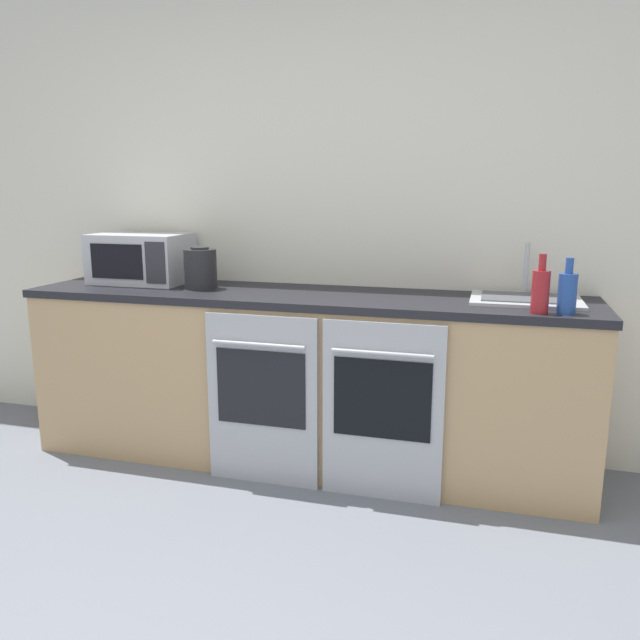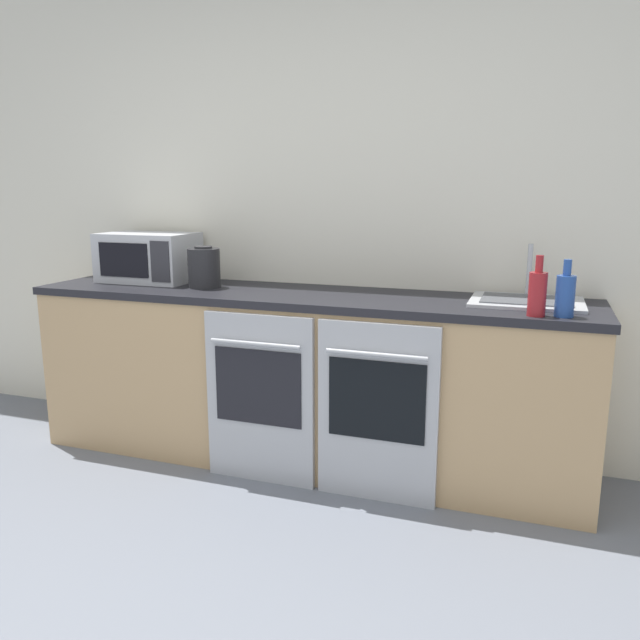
{
  "view_description": "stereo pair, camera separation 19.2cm",
  "coord_description": "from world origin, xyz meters",
  "views": [
    {
      "loc": [
        0.94,
        -1.11,
        1.43
      ],
      "look_at": [
        0.09,
        1.89,
        0.77
      ],
      "focal_mm": 35.0,
      "sensor_mm": 36.0,
      "label": 1
    },
    {
      "loc": [
        1.13,
        -1.05,
        1.43
      ],
      "look_at": [
        0.09,
        1.89,
        0.77
      ],
      "focal_mm": 35.0,
      "sensor_mm": 36.0,
      "label": 2
    }
  ],
  "objects": [
    {
      "name": "microwave",
      "position": [
        -0.98,
        1.99,
        1.04
      ],
      "size": [
        0.52,
        0.34,
        0.28
      ],
      "color": "#B7BABF",
      "rests_on": "counter_back"
    },
    {
      "name": "kettle",
      "position": [
        -0.57,
        1.89,
        1.01
      ],
      "size": [
        0.17,
        0.17,
        0.22
      ],
      "color": "#232326",
      "rests_on": "counter_back"
    },
    {
      "name": "wall_back",
      "position": [
        0.0,
        2.22,
        1.3
      ],
      "size": [
        10.0,
        0.06,
        2.6
      ],
      "color": "silver",
      "rests_on": "ground_plane"
    },
    {
      "name": "bottle_red",
      "position": [
        1.13,
        1.66,
        1.01
      ],
      "size": [
        0.07,
        0.07,
        0.25
      ],
      "color": "maroon",
      "rests_on": "counter_back"
    },
    {
      "name": "oven_left",
      "position": [
        -0.11,
        1.57,
        0.43
      ],
      "size": [
        0.56,
        0.06,
        0.85
      ],
      "color": "#A8AAAF",
      "rests_on": "ground_plane"
    },
    {
      "name": "oven_right",
      "position": [
        0.48,
        1.57,
        0.43
      ],
      "size": [
        0.56,
        0.06,
        0.85
      ],
      "color": "#A8AAAF",
      "rests_on": "ground_plane"
    },
    {
      "name": "sink",
      "position": [
        1.09,
        1.96,
        0.92
      ],
      "size": [
        0.51,
        0.4,
        0.26
      ],
      "color": "#B7BABF",
      "rests_on": "counter_back"
    },
    {
      "name": "counter_back",
      "position": [
        0.0,
        1.89,
        0.45
      ],
      "size": [
        2.9,
        0.62,
        0.91
      ],
      "color": "tan",
      "rests_on": "ground_plane"
    },
    {
      "name": "bottle_blue",
      "position": [
        1.24,
        1.68,
        1.0
      ],
      "size": [
        0.08,
        0.08,
        0.24
      ],
      "color": "#234793",
      "rests_on": "counter_back"
    }
  ]
}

